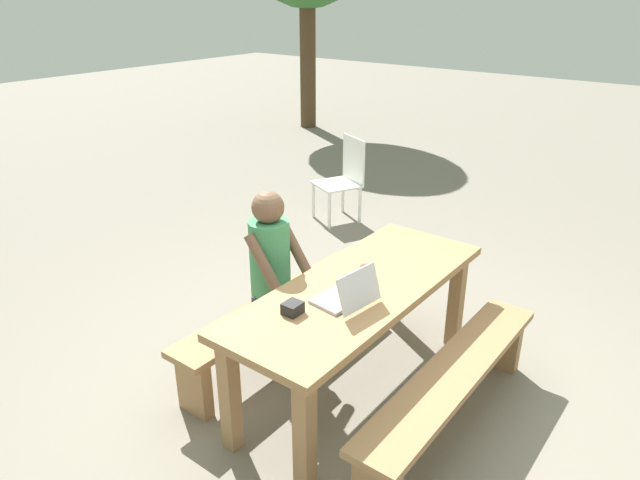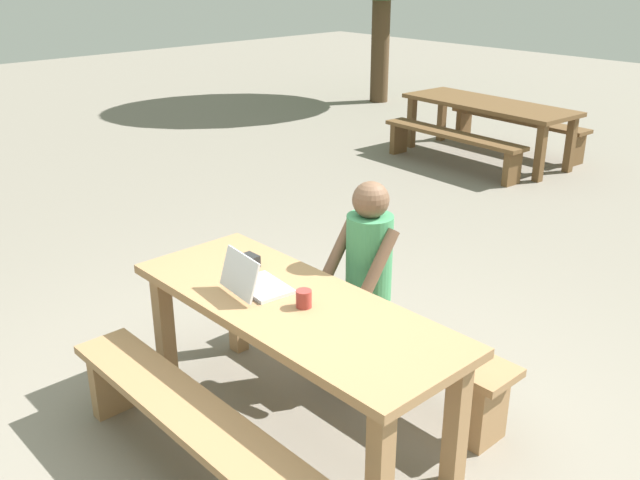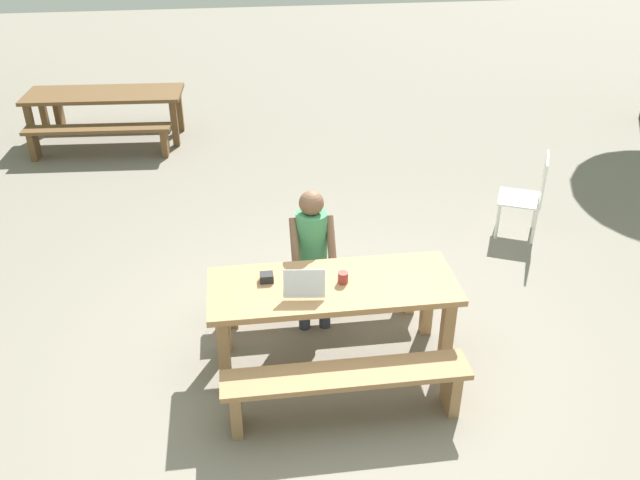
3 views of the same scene
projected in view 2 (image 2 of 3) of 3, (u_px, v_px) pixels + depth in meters
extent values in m
plane|color=gray|center=(295.00, 426.00, 3.86)|extent=(30.00, 30.00, 0.00)
cube|color=#9E754C|center=(293.00, 306.00, 3.58)|extent=(1.92, 0.73, 0.05)
cube|color=#9E754C|center=(164.00, 328.00, 4.15)|extent=(0.09, 0.09, 0.71)
cube|color=#9E754C|center=(380.00, 476.00, 2.98)|extent=(0.09, 0.09, 0.71)
cube|color=#9E754C|center=(237.00, 300.00, 4.48)|extent=(0.09, 0.09, 0.71)
cube|color=#9E754C|center=(456.00, 423.00, 3.31)|extent=(0.09, 0.09, 0.71)
cube|color=#9E754C|center=(189.00, 412.00, 3.30)|extent=(1.79, 0.30, 0.05)
cube|color=#9E754C|center=(113.00, 381.00, 3.92)|extent=(0.08, 0.24, 0.39)
cube|color=#9E754C|center=(378.00, 321.00, 4.12)|extent=(1.79, 0.30, 0.05)
cube|color=#9E754C|center=(290.00, 307.00, 4.74)|extent=(0.08, 0.24, 0.39)
cube|color=#9E754C|center=(489.00, 412.00, 3.66)|extent=(0.08, 0.24, 0.39)
cube|color=silver|center=(263.00, 287.00, 3.71)|extent=(0.33, 0.25, 0.02)
cube|color=silver|center=(239.00, 274.00, 3.59)|extent=(0.31, 0.11, 0.21)
cube|color=#0F1933|center=(241.00, 273.00, 3.60)|extent=(0.29, 0.09, 0.19)
cube|color=black|center=(249.00, 261.00, 3.97)|extent=(0.10, 0.09, 0.07)
cylinder|color=#99332D|center=(304.00, 299.00, 3.51)|extent=(0.08, 0.08, 0.09)
cylinder|color=#333847|center=(335.00, 349.00, 4.19)|extent=(0.10, 0.10, 0.44)
cylinder|color=#333847|center=(356.00, 361.00, 4.07)|extent=(0.10, 0.10, 0.44)
cube|color=#333847|center=(357.00, 311.00, 4.09)|extent=(0.28, 0.28, 0.12)
cylinder|color=#3F8C59|center=(369.00, 259.00, 4.03)|extent=(0.27, 0.27, 0.53)
cylinder|color=brown|center=(338.00, 252.00, 4.07)|extent=(0.07, 0.32, 0.41)
cylinder|color=brown|center=(377.00, 268.00, 3.86)|extent=(0.07, 0.32, 0.41)
sphere|color=brown|center=(371.00, 200.00, 3.90)|extent=(0.21, 0.21, 0.21)
cube|color=brown|center=(489.00, 104.00, 8.64)|extent=(2.23, 0.93, 0.05)
cube|color=brown|center=(412.00, 123.00, 9.31)|extent=(0.10, 0.10, 0.66)
cube|color=brown|center=(540.00, 153.00, 7.88)|extent=(0.10, 0.10, 0.66)
cube|color=brown|center=(442.00, 116.00, 9.66)|extent=(0.10, 0.10, 0.66)
cube|color=brown|center=(570.00, 145.00, 8.24)|extent=(0.10, 0.10, 0.66)
cube|color=brown|center=(452.00, 135.00, 8.37)|extent=(1.98, 0.42, 0.05)
cube|color=brown|center=(399.00, 138.00, 9.08)|extent=(0.09, 0.24, 0.39)
cube|color=brown|center=(512.00, 168.00, 7.81)|extent=(0.09, 0.24, 0.39)
cube|color=brown|center=(518.00, 120.00, 9.12)|extent=(1.98, 0.42, 0.05)
cube|color=brown|center=(464.00, 124.00, 9.83)|extent=(0.09, 0.24, 0.39)
cube|color=brown|center=(577.00, 149.00, 8.57)|extent=(0.09, 0.24, 0.39)
cylinder|color=#4C3823|center=(381.00, 36.00, 11.93)|extent=(0.31, 0.31, 2.23)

